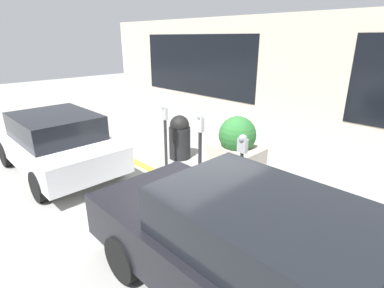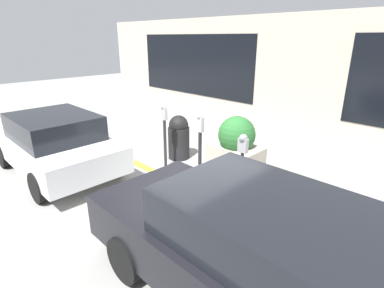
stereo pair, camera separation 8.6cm
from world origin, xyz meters
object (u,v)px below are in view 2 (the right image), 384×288
at_px(parking_meter_middle, 165,128).
at_px(parking_meter_second, 200,141).
at_px(parking_meter_nearest, 242,155).
at_px(planter_box, 236,146).
at_px(parked_car_front, 256,252).
at_px(trash_bin, 179,137).
at_px(parked_car_middle, 55,143).

bearing_deg(parking_meter_middle, parking_meter_second, 177.46).
relative_size(parking_meter_nearest, planter_box, 1.05).
xyz_separation_m(parking_meter_middle, parked_car_front, (-3.87, 1.91, -0.24)).
distance_m(planter_box, trash_bin, 1.61).
xyz_separation_m(parking_meter_middle, planter_box, (-1.31, -1.12, -0.39)).
bearing_deg(planter_box, parking_meter_middle, 40.41).
relative_size(parking_meter_second, parked_car_middle, 0.41).
distance_m(parking_meter_second, parking_meter_middle, 1.23).
height_order(planter_box, parked_car_front, parked_car_front).
bearing_deg(parking_meter_second, parked_car_middle, 34.10).
bearing_deg(parking_meter_nearest, trash_bin, -15.87).
bearing_deg(trash_bin, parking_meter_middle, 109.49).
bearing_deg(parking_meter_second, planter_box, -94.21).
xyz_separation_m(parking_meter_second, parked_car_front, (-2.64, 1.85, -0.23)).
bearing_deg(parked_car_middle, parking_meter_middle, -129.49).
xyz_separation_m(parked_car_front, trash_bin, (4.10, -2.57, -0.20)).
distance_m(parking_meter_middle, parked_car_front, 4.32).
bearing_deg(planter_box, trash_bin, 16.14).
height_order(parking_meter_second, planter_box, parking_meter_second).
bearing_deg(trash_bin, parked_car_middle, 62.23).
relative_size(parking_meter_middle, trash_bin, 1.36).
bearing_deg(trash_bin, parking_meter_nearest, 164.13).
xyz_separation_m(parking_meter_nearest, parking_meter_middle, (2.32, -0.06, 0.02)).
xyz_separation_m(planter_box, trash_bin, (1.55, 0.45, -0.04)).
height_order(parking_meter_nearest, planter_box, parking_meter_nearest).
relative_size(parked_car_front, trash_bin, 3.80).
relative_size(parking_meter_second, parking_meter_middle, 1.01).
bearing_deg(parking_meter_nearest, parked_car_front, 129.95).
distance_m(parking_meter_middle, parked_car_middle, 2.59).
xyz_separation_m(parking_meter_middle, parked_car_middle, (1.64, 1.99, -0.27)).
bearing_deg(parking_meter_middle, trash_bin, -70.51).
bearing_deg(trash_bin, planter_box, -163.86).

